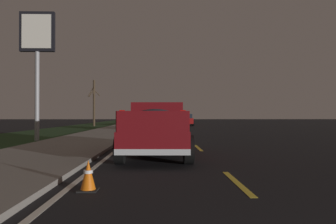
{
  "coord_description": "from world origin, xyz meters",
  "views": [
    {
      "loc": [
        -0.85,
        1.6,
        1.43
      ],
      "look_at": [
        9.48,
        1.37,
        1.52
      ],
      "focal_mm": 33.1,
      "sensor_mm": 36.0,
      "label": 1
    }
  ],
  "objects_px": {
    "traffic_cone_near": "(88,176)",
    "sedan_silver": "(161,122)",
    "sedan_red": "(185,120)",
    "bare_tree_far": "(94,102)",
    "gas_price_sign": "(37,44)",
    "pickup_truck": "(157,128)",
    "sedan_black": "(161,120)"
  },
  "relations": [
    {
      "from": "sedan_red",
      "to": "traffic_cone_near",
      "type": "height_order",
      "value": "sedan_red"
    },
    {
      "from": "sedan_black",
      "to": "bare_tree_far",
      "type": "bearing_deg",
      "value": 91.86
    },
    {
      "from": "gas_price_sign",
      "to": "bare_tree_far",
      "type": "bearing_deg",
      "value": 4.14
    },
    {
      "from": "sedan_red",
      "to": "bare_tree_far",
      "type": "distance_m",
      "value": 11.97
    },
    {
      "from": "sedan_black",
      "to": "sedan_silver",
      "type": "bearing_deg",
      "value": -179.7
    },
    {
      "from": "pickup_truck",
      "to": "traffic_cone_near",
      "type": "relative_size",
      "value": 9.44
    },
    {
      "from": "sedan_silver",
      "to": "traffic_cone_near",
      "type": "height_order",
      "value": "sedan_silver"
    },
    {
      "from": "sedan_silver",
      "to": "bare_tree_far",
      "type": "xyz_separation_m",
      "value": [
        11.54,
        8.43,
        2.26
      ]
    },
    {
      "from": "sedan_red",
      "to": "gas_price_sign",
      "type": "relative_size",
      "value": 0.62
    },
    {
      "from": "sedan_red",
      "to": "bare_tree_far",
      "type": "height_order",
      "value": "bare_tree_far"
    },
    {
      "from": "bare_tree_far",
      "to": "sedan_red",
      "type": "bearing_deg",
      "value": -81.67
    },
    {
      "from": "bare_tree_far",
      "to": "pickup_truck",
      "type": "bearing_deg",
      "value": -163.61
    },
    {
      "from": "traffic_cone_near",
      "to": "sedan_silver",
      "type": "bearing_deg",
      "value": -3.64
    },
    {
      "from": "sedan_silver",
      "to": "traffic_cone_near",
      "type": "bearing_deg",
      "value": 176.36
    },
    {
      "from": "sedan_silver",
      "to": "bare_tree_far",
      "type": "relative_size",
      "value": 0.76
    },
    {
      "from": "sedan_red",
      "to": "gas_price_sign",
      "type": "distance_m",
      "value": 25.94
    },
    {
      "from": "sedan_red",
      "to": "gas_price_sign",
      "type": "xyz_separation_m",
      "value": [
        -23.47,
        10.06,
        4.57
      ]
    },
    {
      "from": "sedan_silver",
      "to": "pickup_truck",
      "type": "bearing_deg",
      "value": 179.46
    },
    {
      "from": "sedan_silver",
      "to": "sedan_black",
      "type": "xyz_separation_m",
      "value": [
        11.81,
        0.06,
        0.0
      ]
    },
    {
      "from": "gas_price_sign",
      "to": "traffic_cone_near",
      "type": "xyz_separation_m",
      "value": [
        -11.36,
        -5.48,
        -5.08
      ]
    },
    {
      "from": "pickup_truck",
      "to": "sedan_black",
      "type": "distance_m",
      "value": 28.4
    },
    {
      "from": "pickup_truck",
      "to": "sedan_black",
      "type": "bearing_deg",
      "value": -0.19
    },
    {
      "from": "pickup_truck",
      "to": "sedan_black",
      "type": "height_order",
      "value": "pickup_truck"
    },
    {
      "from": "gas_price_sign",
      "to": "bare_tree_far",
      "type": "relative_size",
      "value": 1.23
    },
    {
      "from": "bare_tree_far",
      "to": "traffic_cone_near",
      "type": "distance_m",
      "value": 33.98
    },
    {
      "from": "sedan_red",
      "to": "traffic_cone_near",
      "type": "bearing_deg",
      "value": 172.51
    },
    {
      "from": "sedan_black",
      "to": "sedan_red",
      "type": "distance_m",
      "value": 3.57
    },
    {
      "from": "sedan_red",
      "to": "sedan_black",
      "type": "bearing_deg",
      "value": 113.64
    },
    {
      "from": "sedan_silver",
      "to": "traffic_cone_near",
      "type": "distance_m",
      "value": 21.63
    },
    {
      "from": "pickup_truck",
      "to": "sedan_silver",
      "type": "relative_size",
      "value": 1.24
    },
    {
      "from": "gas_price_sign",
      "to": "bare_tree_far",
      "type": "xyz_separation_m",
      "value": [
        21.77,
        1.58,
        -2.31
      ]
    },
    {
      "from": "pickup_truck",
      "to": "sedan_silver",
      "type": "height_order",
      "value": "pickup_truck"
    }
  ]
}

